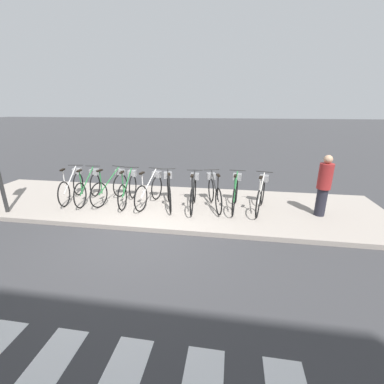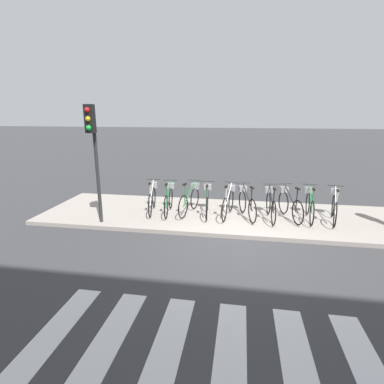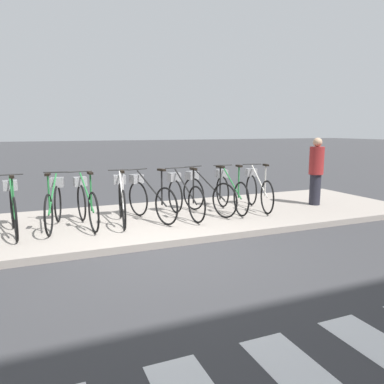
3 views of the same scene
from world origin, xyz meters
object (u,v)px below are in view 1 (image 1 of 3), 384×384
object	(u,v)px
parked_bicycle_7	(214,191)
parked_bicycle_1	(89,186)
parked_bicycle_2	(112,186)
parked_bicycle_5	(169,190)
parked_bicycle_6	(194,192)
parked_bicycle_3	(129,188)
parked_bicycle_0	(72,185)
parked_bicycle_8	(235,192)
parked_bicycle_4	(151,189)
pedestrian	(324,185)
parked_bicycle_9	(261,194)

from	to	relation	value
parked_bicycle_7	parked_bicycle_1	bearing A→B (deg)	-178.46
parked_bicycle_2	parked_bicycle_5	size ratio (longest dim) A/B	1.02
parked_bicycle_5	parked_bicycle_6	xyz separation A→B (m)	(0.73, -0.05, 0.00)
parked_bicycle_3	parked_bicycle_6	bearing A→B (deg)	-1.82
parked_bicycle_2	parked_bicycle_6	bearing A→B (deg)	-3.07
parked_bicycle_0	parked_bicycle_8	size ratio (longest dim) A/B	0.99
parked_bicycle_4	parked_bicycle_7	bearing A→B (deg)	2.45
parked_bicycle_8	pedestrian	size ratio (longest dim) A/B	1.08
parked_bicycle_1	parked_bicycle_5	size ratio (longest dim) A/B	1.04
parked_bicycle_1	parked_bicycle_2	world-z (taller)	same
parked_bicycle_4	parked_bicycle_6	distance (m)	1.28
parked_bicycle_3	parked_bicycle_7	distance (m)	2.52
parked_bicycle_3	parked_bicycle_7	world-z (taller)	same
parked_bicycle_6	parked_bicycle_7	world-z (taller)	same
parked_bicycle_4	pedestrian	distance (m)	4.67
parked_bicycle_1	parked_bicycle_7	size ratio (longest dim) A/B	1.03
parked_bicycle_6	pedestrian	distance (m)	3.40
parked_bicycle_5	parked_bicycle_0	bearing A→B (deg)	179.74
parked_bicycle_3	parked_bicycle_1	bearing A→B (deg)	-178.76
parked_bicycle_9	parked_bicycle_1	bearing A→B (deg)	-179.16
parked_bicycle_4	parked_bicycle_8	distance (m)	2.45
parked_bicycle_6	pedestrian	size ratio (longest dim) A/B	1.08
parked_bicycle_0	parked_bicycle_2	bearing A→B (deg)	3.35
parked_bicycle_2	parked_bicycle_3	distance (m)	0.56
parked_bicycle_1	parked_bicycle_8	size ratio (longest dim) A/B	1.00
parked_bicycle_8	parked_bicycle_6	bearing A→B (deg)	-172.44
parked_bicycle_7	parked_bicycle_2	bearing A→B (deg)	-179.97
parked_bicycle_5	parked_bicycle_4	bearing A→B (deg)	179.00
pedestrian	parked_bicycle_3	bearing A→B (deg)	178.69
pedestrian	parked_bicycle_4	bearing A→B (deg)	178.55
parked_bicycle_9	parked_bicycle_2	bearing A→B (deg)	179.67
parked_bicycle_5	pedestrian	distance (m)	4.12
parked_bicycle_4	parked_bicycle_8	xyz separation A→B (m)	(2.44, 0.10, 0.00)
parked_bicycle_4	parked_bicycle_9	xyz separation A→B (m)	(3.14, 0.05, 0.00)
parked_bicycle_0	parked_bicycle_2	size ratio (longest dim) A/B	1.01
parked_bicycle_1	parked_bicycle_4	distance (m)	1.92
parked_bicycle_3	parked_bicycle_7	bearing A→B (deg)	1.70
parked_bicycle_5	parked_bicycle_6	size ratio (longest dim) A/B	0.96
parked_bicycle_8	pedestrian	world-z (taller)	pedestrian
parked_bicycle_0	parked_bicycle_6	xyz separation A→B (m)	(3.76, -0.06, 0.00)
parked_bicycle_2	parked_bicycle_3	size ratio (longest dim) A/B	0.99
parked_bicycle_6	pedestrian	bearing A→B (deg)	-1.02
parked_bicycle_1	pedestrian	size ratio (longest dim) A/B	1.08
parked_bicycle_4	parked_bicycle_9	distance (m)	3.14
parked_bicycle_2	pedestrian	size ratio (longest dim) A/B	1.06
parked_bicycle_3	parked_bicycle_8	distance (m)	3.12
parked_bicycle_7	pedestrian	distance (m)	2.84
parked_bicycle_4	parked_bicycle_1	bearing A→B (deg)	-179.32
parked_bicycle_4	parked_bicycle_9	size ratio (longest dim) A/B	1.01
parked_bicycle_0	parked_bicycle_6	bearing A→B (deg)	-0.94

